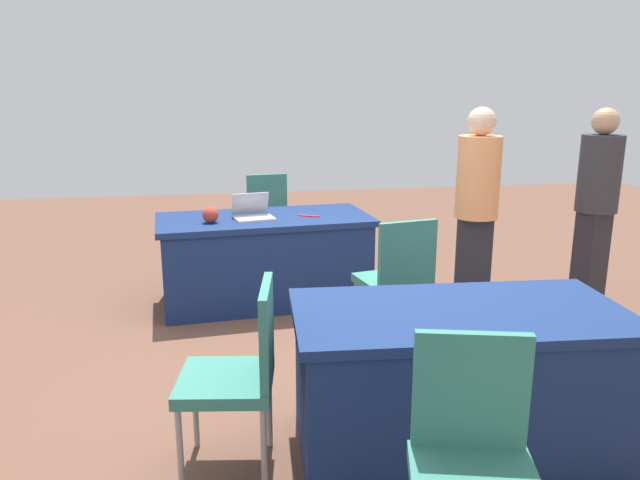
# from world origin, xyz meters

# --- Properties ---
(ground_plane) EXTENTS (14.40, 14.40, 0.00)m
(ground_plane) POSITION_xyz_m (0.00, 0.00, 0.00)
(ground_plane) COLOR brown
(table_foreground) EXTENTS (1.86, 0.99, 0.75)m
(table_foreground) POSITION_xyz_m (0.38, -1.44, 0.38)
(table_foreground) COLOR navy
(table_foreground) RESTS_ON ground
(table_mid_right) EXTENTS (1.71, 0.94, 0.75)m
(table_mid_right) POSITION_xyz_m (-0.39, 0.96, 0.38)
(table_mid_right) COLOR navy
(table_mid_right) RESTS_ON ground
(chair_near_front) EXTENTS (0.52, 0.52, 0.97)m
(chair_near_front) POSITION_xyz_m (-0.43, -0.22, 0.56)
(chair_near_front) COLOR #9E9993
(chair_near_front) RESTS_ON ground
(chair_tucked_left) EXTENTS (0.54, 0.54, 0.97)m
(chair_tucked_left) POSITION_xyz_m (-0.07, 1.86, 0.57)
(chair_tucked_left) COLOR #9E9993
(chair_tucked_left) RESTS_ON ground
(chair_aisle) EXTENTS (0.50, 0.50, 0.94)m
(chair_aisle) POSITION_xyz_m (0.70, 0.97, 0.54)
(chair_aisle) COLOR #9E9993
(chair_aisle) RESTS_ON ground
(chair_by_pillar) EXTENTS (0.50, 0.50, 0.96)m
(chair_by_pillar) POSITION_xyz_m (0.27, -2.69, 0.55)
(chair_by_pillar) COLOR #9E9993
(chair_by_pillar) RESTS_ON ground
(person_presenter) EXTENTS (0.44, 0.44, 1.68)m
(person_presenter) POSITION_xyz_m (-1.26, -0.83, 0.94)
(person_presenter) COLOR #26262D
(person_presenter) RESTS_ON ground
(person_attendee_standing) EXTENTS (0.45, 0.45, 1.67)m
(person_attendee_standing) POSITION_xyz_m (-2.38, -0.92, 0.93)
(person_attendee_standing) COLOR #26262D
(person_attendee_standing) RESTS_ON ground
(laptop_silver) EXTENTS (0.36, 0.34, 0.21)m
(laptop_silver) POSITION_xyz_m (0.47, -1.39, 0.79)
(laptop_silver) COLOR silver
(laptop_silver) RESTS_ON table_foreground
(yarn_ball) EXTENTS (0.13, 0.13, 0.13)m
(yarn_ball) POSITION_xyz_m (0.83, -1.28, 0.82)
(yarn_ball) COLOR #B2382D
(yarn_ball) RESTS_ON table_foreground
(scissors_red) EXTENTS (0.18, 0.11, 0.01)m
(scissors_red) POSITION_xyz_m (0.00, -1.40, 0.76)
(scissors_red) COLOR red
(scissors_red) RESTS_ON table_foreground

